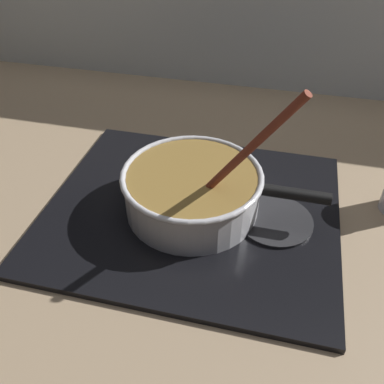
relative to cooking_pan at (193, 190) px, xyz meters
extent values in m
cube|color=#9E8466|center=(-0.01, -0.19, -0.08)|extent=(2.40, 1.60, 0.04)
cube|color=black|center=(0.00, 0.00, -0.05)|extent=(0.56, 0.48, 0.01)
torus|color=#592D0C|center=(0.00, 0.00, -0.04)|extent=(0.19, 0.19, 0.01)
cylinder|color=#262628|center=(0.16, 0.00, -0.04)|extent=(0.14, 0.14, 0.01)
cylinder|color=silver|center=(0.00, 0.00, -0.01)|extent=(0.25, 0.25, 0.08)
cylinder|color=olive|center=(0.00, 0.00, 0.00)|extent=(0.24, 0.24, 0.08)
torus|color=silver|center=(0.00, 0.00, 0.03)|extent=(0.26, 0.26, 0.01)
cylinder|color=black|center=(0.19, 0.00, 0.03)|extent=(0.12, 0.02, 0.02)
cylinder|color=#E5CC7A|center=(-0.09, -0.04, 0.02)|extent=(0.03, 0.03, 0.01)
cylinder|color=#EDD88C|center=(0.05, -0.04, 0.02)|extent=(0.04, 0.04, 0.01)
cylinder|color=#E5CC7A|center=(0.01, -0.09, 0.02)|extent=(0.03, 0.03, 0.01)
cylinder|color=beige|center=(0.03, 0.01, 0.02)|extent=(0.03, 0.03, 0.01)
cylinder|color=#E5CC7A|center=(-0.02, 0.01, 0.02)|extent=(0.03, 0.03, 0.01)
cylinder|color=#E5CC7A|center=(0.00, -0.05, 0.02)|extent=(0.04, 0.04, 0.01)
cylinder|color=beige|center=(-0.02, 0.05, 0.02)|extent=(0.03, 0.03, 0.01)
cylinder|color=maroon|center=(0.10, -0.04, 0.13)|extent=(0.16, 0.05, 0.23)
cube|color=brown|center=(0.03, -0.02, 0.02)|extent=(0.05, 0.04, 0.01)
camera|label=1|loc=(0.14, -0.59, 0.49)|focal=38.72mm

